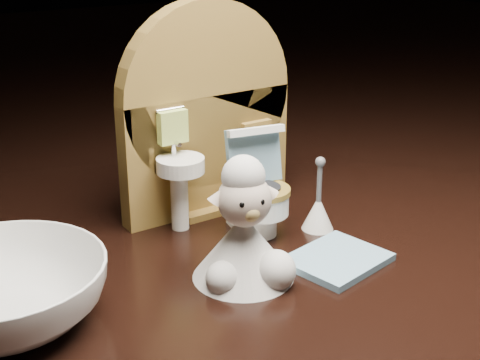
% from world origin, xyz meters
% --- Properties ---
extents(backdrop_panel, '(0.13, 0.05, 0.15)m').
position_xyz_m(backdrop_panel, '(-0.00, 0.06, 0.07)').
color(backdrop_panel, olive).
rests_on(backdrop_panel, ground).
extents(toy_toilet, '(0.04, 0.05, 0.07)m').
position_xyz_m(toy_toilet, '(0.01, 0.02, 0.03)').
color(toy_toilet, white).
rests_on(toy_toilet, ground).
extents(bath_mat, '(0.07, 0.06, 0.00)m').
position_xyz_m(bath_mat, '(0.02, -0.05, 0.00)').
color(bath_mat, '#6E98B1').
rests_on(bath_mat, ground).
extents(toilet_brush, '(0.02, 0.02, 0.05)m').
position_xyz_m(toilet_brush, '(0.04, -0.01, 0.01)').
color(toilet_brush, white).
rests_on(toilet_brush, ground).
extents(plush_lamb, '(0.06, 0.06, 0.08)m').
position_xyz_m(plush_lamb, '(-0.03, -0.03, 0.03)').
color(plush_lamb, silver).
rests_on(plush_lamb, ground).
extents(ceramic_bowl, '(0.12, 0.12, 0.03)m').
position_xyz_m(ceramic_bowl, '(-0.17, -0.00, 0.02)').
color(ceramic_bowl, white).
rests_on(ceramic_bowl, ground).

